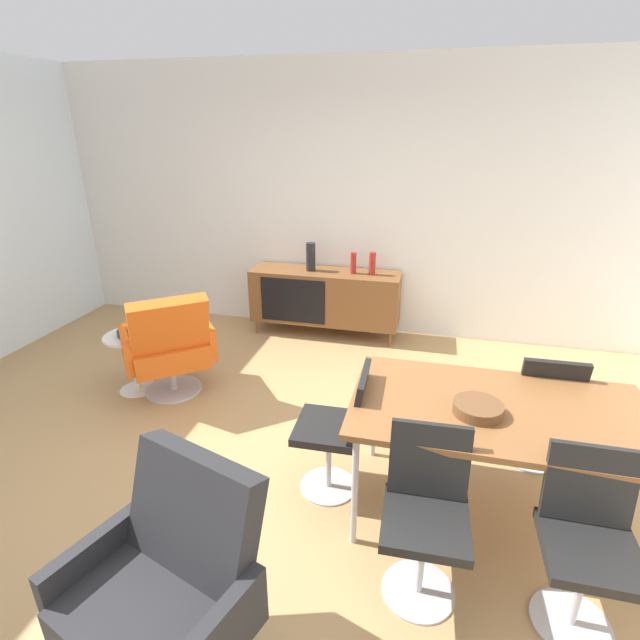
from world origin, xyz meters
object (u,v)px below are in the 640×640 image
object	(u,v)px
sideboard	(325,296)
dining_chair_near_window	(339,426)
dining_chair_front_right	(588,538)
fruit_bowl	(129,331)
vase_ceramic_small	(353,263)
dining_chair_front_left	(426,509)
side_table_round	(134,356)
dining_chair_back_right	(542,404)
wooden_bowl_on_table	(478,408)
dining_table	(499,414)
vase_cobalt	(372,264)
vase_sculptural_dark	(311,257)
armchair_black_shell	(167,584)
lounge_chair_red	(169,345)

from	to	relation	value
sideboard	dining_chair_near_window	world-z (taller)	dining_chair_near_window
dining_chair_near_window	dining_chair_front_right	xyz separation A→B (m)	(1.24, -0.56, 0.00)
fruit_bowl	vase_ceramic_small	bearing A→B (deg)	44.24
dining_chair_near_window	dining_chair_front_left	distance (m)	0.78
dining_chair_near_window	side_table_round	world-z (taller)	dining_chair_near_window
vase_ceramic_small	dining_chair_back_right	xyz separation A→B (m)	(1.58, -1.82, -0.36)
wooden_bowl_on_table	dining_chair_front_left	distance (m)	0.60
dining_chair_near_window	fruit_bowl	xyz separation A→B (m)	(-1.96, 0.80, 0.09)
dining_table	wooden_bowl_on_table	bearing A→B (deg)	-144.48
vase_ceramic_small	wooden_bowl_on_table	distance (m)	2.70
vase_ceramic_small	side_table_round	distance (m)	2.32
sideboard	vase_ceramic_small	distance (m)	0.50
dining_chair_near_window	sideboard	bearing A→B (deg)	105.21
vase_cobalt	fruit_bowl	bearing A→B (deg)	-139.04
vase_sculptural_dark	dining_table	distance (m)	2.92
sideboard	vase_sculptural_dark	xyz separation A→B (m)	(-0.16, 0.00, 0.43)
dining_chair_front_right	fruit_bowl	world-z (taller)	dining_chair_front_right
vase_ceramic_small	dining_chair_front_left	bearing A→B (deg)	-73.33
vase_sculptural_dark	wooden_bowl_on_table	world-z (taller)	vase_sculptural_dark
side_table_round	sideboard	bearing A→B (deg)	50.09
vase_sculptural_dark	dining_chair_front_right	xyz separation A→B (m)	(2.04, -2.94, -0.40)
dining_chair_front_right	dining_table	bearing A→B (deg)	122.02
vase_ceramic_small	fruit_bowl	bearing A→B (deg)	-135.76
dining_chair_front_left	dining_chair_near_window	bearing A→B (deg)	133.76
vase_ceramic_small	dining_chair_front_left	xyz separation A→B (m)	(0.88, -2.94, -0.36)
dining_chair_front_left	dining_chair_front_right	world-z (taller)	same
dining_chair_front_right	armchair_black_shell	distance (m)	1.80
wooden_bowl_on_table	dining_table	bearing A→B (deg)	35.52
dining_table	dining_chair_near_window	size ratio (longest dim) A/B	1.87
wooden_bowl_on_table	fruit_bowl	distance (m)	2.88
dining_table	fruit_bowl	world-z (taller)	dining_table
dining_chair_back_right	side_table_round	xyz separation A→B (m)	(-3.20, 0.24, -0.15)
vase_cobalt	dining_table	bearing A→B (deg)	-66.51
vase_ceramic_small	fruit_bowl	distance (m)	2.28
wooden_bowl_on_table	lounge_chair_red	xyz separation A→B (m)	(-2.37, 0.89, -0.30)
wooden_bowl_on_table	dining_chair_front_left	size ratio (longest dim) A/B	0.30
dining_chair_near_window	fruit_bowl	bearing A→B (deg)	157.90
sideboard	dining_table	size ratio (longest dim) A/B	1.00
vase_ceramic_small	dining_chair_back_right	size ratio (longest dim) A/B	0.26
fruit_bowl	armchair_black_shell	bearing A→B (deg)	-52.86
dining_chair_back_right	dining_chair_front_left	size ratio (longest dim) A/B	1.00
vase_ceramic_small	dining_chair_front_right	size ratio (longest dim) A/B	0.26
sideboard	dining_chair_front_left	world-z (taller)	dining_chair_front_left
dining_table	wooden_bowl_on_table	size ratio (longest dim) A/B	6.15
side_table_round	vase_ceramic_small	bearing A→B (deg)	44.23
vase_cobalt	vase_ceramic_small	bearing A→B (deg)	180.00
armchair_black_shell	fruit_bowl	world-z (taller)	armchair_black_shell
sideboard	dining_chair_near_window	bearing A→B (deg)	-74.79
sideboard	dining_table	xyz separation A→B (m)	(1.53, -2.38, 0.26)
dining_chair_front_right	lounge_chair_red	size ratio (longest dim) A/B	0.90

